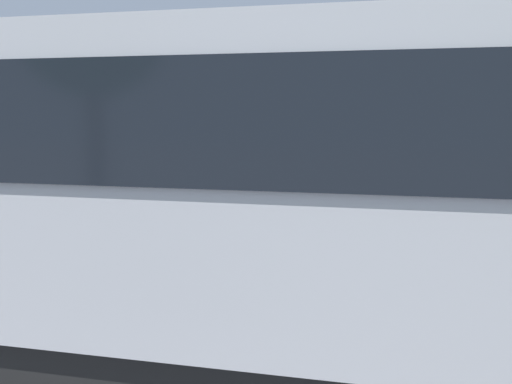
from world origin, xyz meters
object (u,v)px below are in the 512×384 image
(spectator_far_left, at_px, (316,211))
(spectator_right, at_px, (133,210))
(stunt_motorcycle, at_px, (236,202))
(parked_motorcycle_dark, at_px, (153,258))
(traffic_cone, at_px, (386,226))
(parked_motorcycle_silver, at_px, (489,266))
(tour_bus, at_px, (206,197))
(spectator_left, at_px, (262,211))
(spectator_centre, at_px, (201,211))

(spectator_far_left, height_order, spectator_right, spectator_far_left)
(spectator_right, distance_m, stunt_motorcycle, 3.51)
(spectator_right, relative_size, parked_motorcycle_dark, 0.82)
(spectator_far_left, relative_size, traffic_cone, 2.76)
(parked_motorcycle_silver, distance_m, parked_motorcycle_dark, 4.52)
(tour_bus, xyz_separation_m, stunt_motorcycle, (1.11, -6.13, -1.03))
(spectator_left, xyz_separation_m, parked_motorcycle_silver, (-3.11, 0.42, -0.57))
(spectator_far_left, bearing_deg, parked_motorcycle_dark, 25.69)
(spectator_right, relative_size, traffic_cone, 2.66)
(tour_bus, relative_size, spectator_far_left, 5.31)
(spectator_far_left, height_order, parked_motorcycle_silver, spectator_far_left)
(spectator_right, height_order, parked_motorcycle_silver, spectator_right)
(spectator_far_left, bearing_deg, stunt_motorcycle, -58.56)
(spectator_centre, height_order, stunt_motorcycle, spectator_centre)
(spectator_left, xyz_separation_m, spectator_right, (2.05, -0.06, -0.06))
(spectator_far_left, distance_m, stunt_motorcycle, 3.81)
(tour_bus, distance_m, spectator_right, 3.44)
(tour_bus, bearing_deg, traffic_cone, -108.95)
(spectator_centre, height_order, parked_motorcycle_dark, spectator_centre)
(tour_bus, bearing_deg, spectator_far_left, -106.58)
(spectator_left, relative_size, traffic_cone, 2.80)
(spectator_centre, height_order, traffic_cone, spectator_centre)
(parked_motorcycle_dark, distance_m, traffic_cone, 5.08)
(spectator_left, relative_size, spectator_right, 1.05)
(tour_bus, bearing_deg, spectator_right, -54.37)
(stunt_motorcycle, bearing_deg, spectator_centre, 93.42)
(spectator_left, height_order, parked_motorcycle_dark, spectator_left)
(spectator_far_left, bearing_deg, spectator_right, 3.07)
(tour_bus, bearing_deg, spectator_centre, -72.36)
(tour_bus, relative_size, spectator_left, 5.24)
(spectator_centre, xyz_separation_m, parked_motorcycle_silver, (-4.11, 0.60, -0.50))
(tour_bus, height_order, traffic_cone, tour_bus)
(parked_motorcycle_dark, xyz_separation_m, traffic_cone, (-3.28, -3.88, -0.18))
(spectator_far_left, bearing_deg, spectator_left, 14.99)
(spectator_far_left, distance_m, spectator_centre, 1.78)
(tour_bus, xyz_separation_m, spectator_centre, (0.91, -2.88, -0.66))
(spectator_left, distance_m, parked_motorcycle_dark, 1.72)
(spectator_right, height_order, traffic_cone, spectator_right)
(spectator_far_left, relative_size, spectator_right, 1.04)
(parked_motorcycle_silver, xyz_separation_m, traffic_cone, (1.22, -3.46, -0.18))
(spectator_left, height_order, spectator_right, spectator_left)
(spectator_left, bearing_deg, parked_motorcycle_dark, 30.98)
(spectator_centre, bearing_deg, spectator_left, 169.43)
(spectator_far_left, distance_m, parked_motorcycle_silver, 2.47)
(spectator_right, relative_size, parked_motorcycle_silver, 0.83)
(spectator_left, relative_size, spectator_centre, 1.07)
(spectator_right, xyz_separation_m, stunt_motorcycle, (-0.86, -3.38, -0.38))
(tour_bus, relative_size, traffic_cone, 14.66)
(spectator_centre, distance_m, spectator_right, 1.06)
(traffic_cone, bearing_deg, spectator_centre, 44.74)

